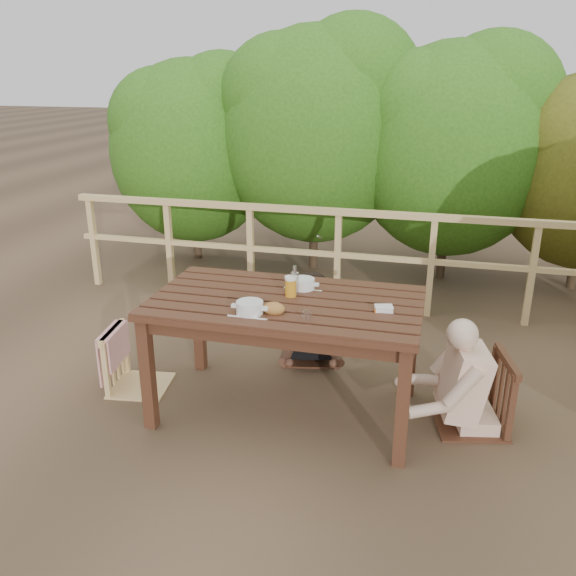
% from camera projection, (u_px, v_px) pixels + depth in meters
% --- Properties ---
extents(ground, '(60.00, 60.00, 0.00)m').
position_uv_depth(ground, '(286.00, 409.00, 4.24)').
color(ground, brown).
rests_on(ground, ground).
extents(table, '(1.78, 1.00, 0.82)m').
position_uv_depth(table, '(286.00, 357.00, 4.10)').
color(table, '#3D2114').
rests_on(table, ground).
extents(chair_left, '(0.49, 0.49, 0.87)m').
position_uv_depth(chair_left, '(136.00, 334.00, 4.39)').
color(chair_left, tan).
rests_on(chair_left, ground).
extents(chair_far, '(0.56, 0.56, 0.94)m').
position_uv_depth(chair_far, '(311.00, 304.00, 4.85)').
color(chair_far, '#3D2114').
rests_on(chair_far, ground).
extents(chair_right, '(0.56, 0.56, 0.95)m').
position_uv_depth(chair_right, '(476.00, 361.00, 3.91)').
color(chair_right, '#3D2114').
rests_on(chair_right, ground).
extents(woman, '(0.60, 0.68, 1.20)m').
position_uv_depth(woman, '(312.00, 288.00, 4.83)').
color(woman, black).
rests_on(woman, ground).
extents(diner_right, '(0.72, 0.63, 1.27)m').
position_uv_depth(diner_right, '(483.00, 340.00, 3.84)').
color(diner_right, beige).
rests_on(diner_right, ground).
extents(railing, '(5.60, 0.10, 1.01)m').
position_uv_depth(railing, '(338.00, 259.00, 5.88)').
color(railing, tan).
rests_on(railing, ground).
extents(hedge_row, '(6.60, 1.60, 3.80)m').
position_uv_depth(hedge_row, '(398.00, 105.00, 6.39)').
color(hedge_row, '#2B5915').
rests_on(hedge_row, ground).
extents(soup_near, '(0.28, 0.28, 0.09)m').
position_uv_depth(soup_near, '(250.00, 309.00, 3.71)').
color(soup_near, white).
rests_on(soup_near, table).
extents(soup_far, '(0.27, 0.27, 0.09)m').
position_uv_depth(soup_far, '(303.00, 285.00, 4.12)').
color(soup_far, white).
rests_on(soup_far, table).
extents(bread_roll, '(0.14, 0.11, 0.08)m').
position_uv_depth(bread_roll, '(274.00, 309.00, 3.72)').
color(bread_roll, '#A37227').
rests_on(bread_roll, table).
extents(beer_glass, '(0.08, 0.08, 0.15)m').
position_uv_depth(beer_glass, '(291.00, 287.00, 3.98)').
color(beer_glass, gold).
rests_on(beer_glass, table).
extents(bottle, '(0.05, 0.05, 0.23)m').
position_uv_depth(bottle, '(295.00, 282.00, 3.98)').
color(bottle, silver).
rests_on(bottle, table).
extents(tumbler, '(0.06, 0.06, 0.07)m').
position_uv_depth(tumbler, '(306.00, 316.00, 3.63)').
color(tumbler, white).
rests_on(tumbler, table).
extents(butter_tub, '(0.13, 0.11, 0.05)m').
position_uv_depth(butter_tub, '(384.00, 310.00, 3.76)').
color(butter_tub, white).
rests_on(butter_tub, table).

